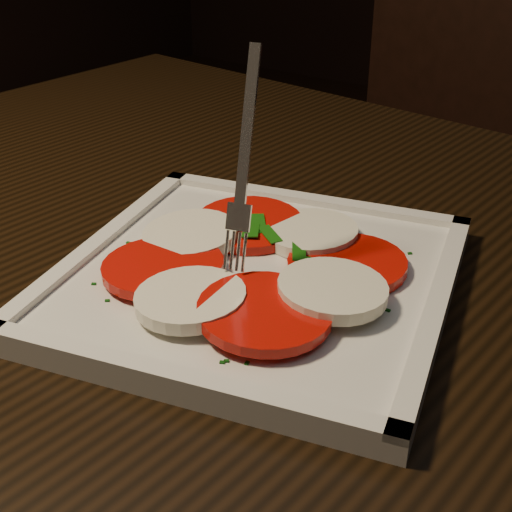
{
  "coord_description": "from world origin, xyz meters",
  "views": [
    {
      "loc": [
        0.28,
        -0.37,
        1.05
      ],
      "look_at": [
        0.01,
        0.03,
        0.78
      ],
      "focal_mm": 50.0,
      "sensor_mm": 36.0,
      "label": 1
    }
  ],
  "objects_px": {
    "chair": "(426,168)",
    "plate": "(256,281)",
    "fork": "(248,157)",
    "table": "(281,330)"
  },
  "relations": [
    {
      "from": "chair",
      "to": "fork",
      "type": "distance_m",
      "value": 0.91
    },
    {
      "from": "table",
      "to": "fork",
      "type": "height_order",
      "value": "fork"
    },
    {
      "from": "plate",
      "to": "fork",
      "type": "relative_size",
      "value": 1.89
    },
    {
      "from": "table",
      "to": "fork",
      "type": "relative_size",
      "value": 8.14
    },
    {
      "from": "chair",
      "to": "plate",
      "type": "distance_m",
      "value": 0.87
    },
    {
      "from": "plate",
      "to": "chair",
      "type": "bearing_deg",
      "value": 101.94
    },
    {
      "from": "fork",
      "to": "table",
      "type": "bearing_deg",
      "value": 88.96
    },
    {
      "from": "table",
      "to": "fork",
      "type": "distance_m",
      "value": 0.23
    },
    {
      "from": "chair",
      "to": "plate",
      "type": "bearing_deg",
      "value": -67.73
    },
    {
      "from": "chair",
      "to": "fork",
      "type": "height_order",
      "value": "fork"
    }
  ]
}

